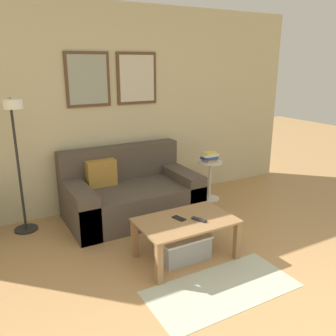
# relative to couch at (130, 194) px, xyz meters

# --- Properties ---
(wall_back) EXTENTS (5.60, 0.09, 2.55)m
(wall_back) POSITION_rel_couch_xyz_m (0.00, 0.48, 1.00)
(wall_back) COLOR #C6BC93
(wall_back) RESTS_ON ground_plane
(area_rug) EXTENTS (1.30, 0.62, 0.01)m
(area_rug) POSITION_rel_couch_xyz_m (0.07, -1.78, -0.28)
(area_rug) COLOR #B2B79E
(area_rug) RESTS_ON ground_plane
(couch) EXTENTS (1.58, 0.93, 0.83)m
(couch) POSITION_rel_couch_xyz_m (0.00, 0.00, 0.00)
(couch) COLOR #4C4238
(couch) RESTS_ON ground_plane
(coffee_table) EXTENTS (0.93, 0.59, 0.41)m
(coffee_table) POSITION_rel_couch_xyz_m (0.07, -1.20, 0.05)
(coffee_table) COLOR #997047
(coffee_table) RESTS_ON ground_plane
(storage_bin) EXTENTS (0.51, 0.35, 0.24)m
(storage_bin) POSITION_rel_couch_xyz_m (0.04, -1.18, -0.16)
(storage_bin) COLOR #9EA3A8
(storage_bin) RESTS_ON ground_plane
(floor_lamp) EXTENTS (0.26, 0.48, 1.51)m
(floor_lamp) POSITION_rel_couch_xyz_m (-1.22, 0.06, 0.71)
(floor_lamp) COLOR black
(floor_lamp) RESTS_ON ground_plane
(side_table) EXTENTS (0.33, 0.33, 0.55)m
(side_table) POSITION_rel_couch_xyz_m (1.18, -0.03, 0.05)
(side_table) COLOR silver
(side_table) RESTS_ON ground_plane
(book_stack) EXTENTS (0.23, 0.17, 0.13)m
(book_stack) POSITION_rel_couch_xyz_m (1.17, -0.02, 0.34)
(book_stack) COLOR #D18438
(book_stack) RESTS_ON side_table
(remote_control) EXTENTS (0.10, 0.15, 0.02)m
(remote_control) POSITION_rel_couch_xyz_m (0.17, -1.27, 0.14)
(remote_control) COLOR #232328
(remote_control) RESTS_ON coffee_table
(cell_phone) EXTENTS (0.10, 0.15, 0.01)m
(cell_phone) POSITION_rel_couch_xyz_m (0.02, -1.14, 0.13)
(cell_phone) COLOR black
(cell_phone) RESTS_ON coffee_table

